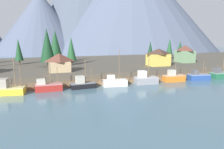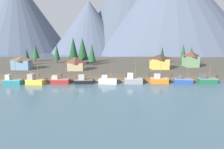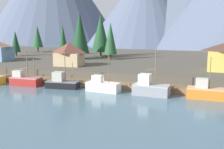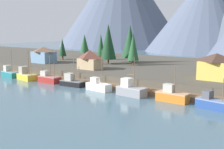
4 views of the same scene
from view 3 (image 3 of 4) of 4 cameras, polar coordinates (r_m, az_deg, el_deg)
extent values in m
cube|color=#476675|center=(73.64, 4.24, -0.07)|extent=(400.00, 400.00, 1.00)
cube|color=brown|center=(56.42, -0.04, -2.09)|extent=(80.00, 4.00, 1.00)
cylinder|color=brown|center=(63.76, -17.94, -0.90)|extent=(0.36, 0.36, 1.60)
cylinder|color=brown|center=(59.49, -11.66, -1.37)|extent=(0.36, 0.36, 1.60)
cylinder|color=brown|center=(56.05, -4.51, -1.89)|extent=(0.36, 0.36, 1.60)
cylinder|color=brown|center=(53.59, 3.45, -2.42)|extent=(0.36, 0.36, 1.60)
cylinder|color=brown|center=(52.25, 11.99, -2.95)|extent=(0.36, 0.36, 1.60)
cylinder|color=brown|center=(52.11, 20.78, -3.42)|extent=(0.36, 0.36, 1.60)
cube|color=#4C473D|center=(84.96, 6.16, 2.43)|extent=(400.00, 56.00, 2.50)
cone|color=#4C566B|center=(180.42, 6.78, 13.49)|extent=(72.43, 72.43, 47.35)
cube|color=maroon|center=(60.88, -16.69, -1.37)|extent=(6.27, 2.59, 1.51)
cube|color=#AD6C6A|center=(60.72, -16.73, -0.58)|extent=(6.27, 2.59, 0.20)
cube|color=#B2AD9E|center=(61.59, -18.08, 0.19)|extent=(2.01, 1.46, 1.28)
cylinder|color=brown|center=(60.05, -16.52, 2.01)|extent=(0.17, 0.17, 5.37)
cylinder|color=brown|center=(59.24, -15.17, 1.27)|extent=(0.15, 0.15, 3.94)
cylinder|color=brown|center=(60.61, -17.08, 1.22)|extent=(1.90, 0.13, 0.57)
cube|color=black|center=(56.63, -9.77, -2.08)|extent=(6.40, 2.73, 1.21)
cube|color=slate|center=(56.49, -9.79, -1.38)|extent=(6.40, 2.73, 0.20)
cube|color=#B2AD9E|center=(56.63, -10.56, -0.36)|extent=(2.15, 1.94, 1.77)
cylinder|color=brown|center=(55.75, -9.31, 1.61)|extent=(0.15, 0.15, 5.80)
cylinder|color=brown|center=(55.33, -7.80, 0.49)|extent=(0.13, 0.13, 3.68)
cube|color=silver|center=(53.13, -1.76, -2.58)|extent=(6.49, 3.08, 1.49)
cube|color=silver|center=(52.95, -1.76, -1.68)|extent=(6.49, 3.08, 0.20)
cube|color=silver|center=(53.31, -2.85, -0.81)|extent=(2.05, 1.62, 1.27)
cylinder|color=brown|center=(51.82, -0.71, 2.56)|extent=(0.14, 0.14, 7.82)
cube|color=gray|center=(50.71, 7.79, -3.15)|extent=(6.47, 3.39, 1.70)
cube|color=#9F9FA2|center=(50.51, 7.82, -2.10)|extent=(6.47, 3.39, 0.20)
cube|color=silver|center=(50.61, 6.54, -0.90)|extent=(2.13, 2.13, 1.80)
cylinder|color=brown|center=(49.77, 8.62, 1.56)|extent=(0.14, 0.14, 6.40)
cylinder|color=brown|center=(50.04, 7.75, 1.02)|extent=(1.93, 0.26, 0.39)
cube|color=#CC6B1E|center=(50.37, 18.21, -3.68)|extent=(6.35, 2.73, 1.65)
cube|color=tan|center=(50.17, 18.27, -2.66)|extent=(6.35, 2.73, 0.20)
cube|color=#B2AD9E|center=(50.02, 17.41, -1.60)|extent=(2.02, 1.52, 1.60)
cylinder|color=brown|center=(49.67, 18.88, 0.35)|extent=(0.12, 0.12, 5.18)
cube|color=tan|center=(69.19, -8.49, 3.01)|extent=(6.22, 4.46, 3.07)
pyramid|color=brown|center=(68.92, -8.55, 5.28)|extent=(6.53, 4.68, 2.43)
cylinder|color=#4C3823|center=(82.19, -6.31, 3.65)|extent=(0.50, 0.50, 1.69)
cone|color=#14381E|center=(81.74, -6.40, 8.26)|extent=(5.16, 5.16, 11.53)
cylinder|color=#4C3823|center=(94.71, -9.65, 4.34)|extent=(0.50, 0.50, 1.50)
cone|color=#194223|center=(94.38, -9.73, 7.24)|extent=(3.06, 3.06, 8.12)
cylinder|color=#4C3823|center=(80.87, -0.30, 3.56)|extent=(0.50, 0.50, 1.55)
cone|color=#1E4C28|center=(80.46, -0.30, 7.21)|extent=(3.65, 3.65, 8.77)
cylinder|color=#4C3823|center=(94.30, -18.46, 3.89)|extent=(0.50, 0.50, 1.33)
cone|color=#14381E|center=(94.00, -18.59, 6.27)|extent=(2.88, 2.88, 6.53)
cylinder|color=#4C3823|center=(88.60, -2.23, 4.12)|extent=(0.50, 0.50, 1.58)
cone|color=#194223|center=(88.18, -2.26, 8.28)|extent=(5.62, 5.62, 11.28)
cylinder|color=#4C3823|center=(105.71, -14.47, 4.81)|extent=(0.50, 0.50, 1.80)
cone|color=#1E4C28|center=(105.42, -14.58, 7.35)|extent=(3.88, 3.88, 7.55)
camera|label=1|loc=(35.29, -76.51, 3.19)|focal=33.90mm
camera|label=2|loc=(26.82, -122.39, 5.31)|focal=32.34mm
camera|label=4|loc=(23.70, 115.81, 0.50)|focal=46.89mm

